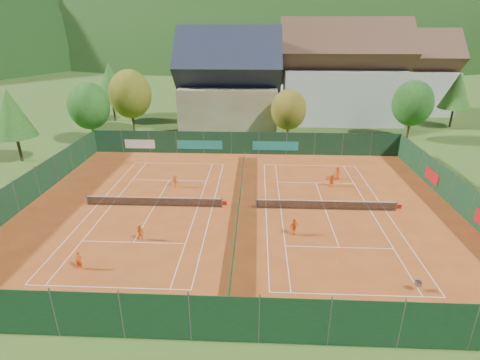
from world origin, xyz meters
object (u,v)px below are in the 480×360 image
Objects in this scene: chalet at (229,87)px; hotel_block_a at (341,78)px; hotel_block_b at (406,77)px; player_right_far_b at (332,180)px; player_left_far at (175,181)px; player_left_near at (79,260)px; player_right_far_a at (337,173)px; ball_hopper at (418,283)px; player_right_near at (294,227)px; player_left_mid at (140,233)px.

chalet is 0.75× the size of hotel_block_a.
hotel_block_b is 12.52× the size of player_right_far_b.
player_left_far is at bearing -133.17° from hotel_block_b.
hotel_block_b reaches higher than player_left_near.
player_right_far_a is 1.06× the size of player_right_far_b.
ball_hopper is at bearing 98.70° from player_right_far_b.
chalet is 11.74× the size of player_right_far_b.
player_left_near is 27.46m from player_right_far_a.
chalet is 44.32m from ball_hopper.
hotel_block_b is at bearing -108.33° from player_right_far_a.
player_right_near is 13.54m from player_right_far_a.
player_left_near is 15.10m from player_left_far.
player_right_near is at bearing -105.59° from hotel_block_a.
chalet is 0.94× the size of hotel_block_b.
player_left_near is 25.41m from player_right_far_b.
player_left_far is (0.55, 10.70, 0.01)m from player_left_mid.
hotel_block_b is 12.84× the size of player_left_far.
player_left_mid is (-37.48, -50.07, -5.95)m from hotel_block_b.
player_right_far_a reaches higher than ball_hopper.
player_left_near reaches higher than player_right_far_b.
ball_hopper is 22.61m from player_left_near.
player_left_far is at bearing -126.16° from hotel_block_a.
player_left_near is (-26.61, -46.01, -6.67)m from hotel_block_a.
hotel_block_b is at bearing -117.70° from player_right_far_b.
hotel_block_a reaches higher than hotel_block_b.
hotel_block_a is 39.43m from player_left_far.
chalet reaches higher than player_left_mid.
player_right_near reaches higher than player_right_far_a.
player_left_far is 0.97× the size of player_right_far_b.
player_right_near reaches higher than player_left_mid.
player_left_near is at bearing -132.71° from player_left_mid.
player_right_far_b is (20.11, 15.54, -0.02)m from player_left_near.
chalet is 36.83m from player_left_mid.
hotel_block_a is (19.00, 6.00, 0.76)m from chalet.
hotel_block_a is at bearing 85.11° from ball_hopper.
player_left_near is (-40.61, -54.01, -5.91)m from hotel_block_b.
chalet is 19.94m from hotel_block_a.
hotel_block_b is (33.00, 14.00, -0.01)m from chalet.
hotel_block_b is 11.78× the size of player_right_far_a.
chalet reaches higher than hotel_block_b.
player_left_far reaches higher than ball_hopper.
ball_hopper is at bearing -19.21° from player_left_mid.
ball_hopper is at bearing -94.89° from hotel_block_a.
player_right_near is (11.59, -9.29, 0.07)m from player_left_far.
player_right_far_a is 2.27m from player_right_far_b.
player_right_far_b is at bearing 74.07° from player_right_far_a.
player_left_mid is at bearing -119.16° from hotel_block_a.
player_right_far_a is (17.96, 13.64, 0.07)m from player_left_mid.
player_left_mid is 0.90× the size of player_right_near.
chalet is at bearing -157.01° from hotel_block_b.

